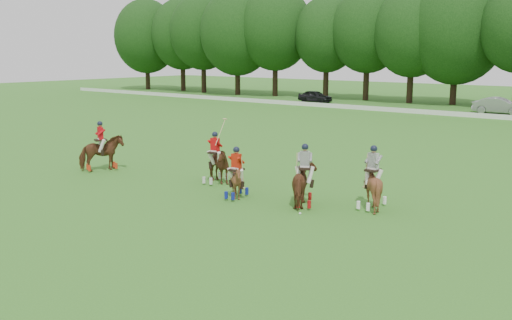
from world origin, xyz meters
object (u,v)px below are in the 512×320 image
Objects in this scene: polo_red_c at (237,181)px; polo_stripe_b at (372,186)px; polo_stripe_a at (304,183)px; polo_ball at (300,213)px; car_mid at (499,106)px; polo_red_b at (215,165)px; polo_red_a at (101,153)px; car_left at (315,96)px.

polo_red_c is 5.31m from polo_stripe_b.
polo_ball is at bearing -62.96° from polo_stripe_a.
polo_stripe_b is at bearing 22.48° from polo_red_c.
polo_red_b is (-1.45, -37.95, 0.04)m from car_mid.
polo_stripe_a is at bearing 15.76° from polo_red_c.
polo_red_a is at bearing -176.17° from polo_stripe_a.
car_left is 0.86× the size of car_mid.
polo_red_a is 6.37m from polo_red_b.
car_mid is at bearing -88.08° from car_left.
car_left is 44.97m from polo_red_c.
polo_red_b reaches higher than polo_ball.
polo_red_a is 1.03× the size of polo_stripe_a.
polo_stripe_b is at bearing 4.09° from polo_red_b.
polo_stripe_b is (7.42, 0.53, 0.04)m from polo_red_b.
polo_ball is at bearing -179.00° from car_mid.
car_left is at bearing 125.29° from polo_stripe_b.
polo_ball is at bearing -124.14° from polo_stripe_b.
car_mid is 38.87m from polo_stripe_a.
polo_stripe_b is 2.99m from polo_ball.
polo_red_c is (8.71, -0.00, -0.17)m from polo_red_a.
polo_stripe_a is (3.79, -38.69, 0.09)m from car_mid.
polo_stripe_b is at bearing 55.86° from polo_ball.
car_mid reaches higher than polo_ball.
polo_red_a reaches higher than polo_red_c.
polo_ball is (-1.61, -2.38, -0.82)m from polo_stripe_b.
polo_stripe_b reaches higher than polo_ball.
polo_red_b is (19.06, -37.95, 0.13)m from car_left.
car_mid is 1.99× the size of polo_stripe_a.
polo_red_a reaches higher than car_left.
polo_red_c is at bearing -164.24° from polo_stripe_a.
polo_stripe_a is 26.51× the size of polo_ball.
car_mid is 1.99× the size of polo_stripe_b.
polo_red_a is 8.71m from polo_red_c.
polo_red_b is at bearing 149.20° from polo_red_c.
polo_stripe_a is at bearing -7.95° from polo_red_b.
polo_red_b is at bearing 162.33° from polo_ball.
polo_red_a reaches higher than polo_stripe_a.
polo_stripe_b is (26.48, -37.42, 0.17)m from car_left.
car_mid is 52.81× the size of polo_ball.
polo_red_c is at bearing -30.80° from polo_red_b.
polo_red_b is 5.29m from polo_stripe_a.
car_mid is at bearing 99.06° from polo_stripe_b.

